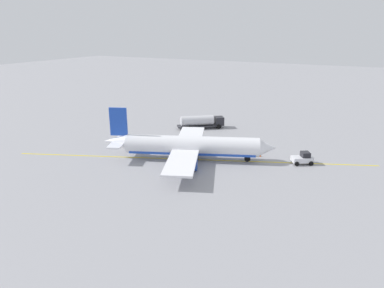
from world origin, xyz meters
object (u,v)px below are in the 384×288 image
(pushback_tug, at_px, (303,158))
(refueling_worker, at_px, (190,132))
(fuel_tanker, at_px, (201,121))
(safety_cone_nose, at_px, (260,155))
(airplane, at_px, (189,146))

(pushback_tug, distance_m, refueling_worker, 26.40)
(fuel_tanker, bearing_deg, safety_cone_nose, -34.50)
(airplane, distance_m, refueling_worker, 14.96)
(airplane, distance_m, pushback_tug, 20.43)
(pushback_tug, bearing_deg, refueling_worker, 166.97)
(airplane, height_order, fuel_tanker, airplane)
(airplane, xyz_separation_m, safety_cone_nose, (11.09, 7.52, -2.22))
(refueling_worker, bearing_deg, fuel_tanker, 95.26)
(pushback_tug, bearing_deg, fuel_tanker, 153.95)
(fuel_tanker, relative_size, refueling_worker, 6.05)
(pushback_tug, height_order, refueling_worker, pushback_tug)
(safety_cone_nose, bearing_deg, airplane, -145.86)
(fuel_tanker, height_order, pushback_tug, fuel_tanker)
(airplane, height_order, pushback_tug, airplane)
(refueling_worker, height_order, safety_cone_nose, refueling_worker)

